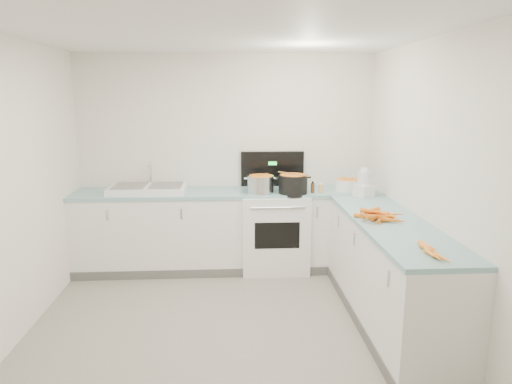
{
  "coord_description": "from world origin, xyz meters",
  "views": [
    {
      "loc": [
        0.03,
        -3.47,
        2.02
      ],
      "look_at": [
        0.3,
        1.1,
        1.05
      ],
      "focal_mm": 32.0,
      "sensor_mm": 36.0,
      "label": 1
    }
  ],
  "objects": [
    {
      "name": "sink",
      "position": [
        -0.9,
        1.7,
        0.98
      ],
      "size": [
        0.86,
        0.52,
        0.31
      ],
      "color": "white",
      "rests_on": "counter_back"
    },
    {
      "name": "carrot_pile",
      "position": [
        1.34,
        0.4,
        0.97
      ],
      "size": [
        0.43,
        0.41,
        0.1
      ],
      "color": "orange",
      "rests_on": "counter_right"
    },
    {
      "name": "wooden_spoon",
      "position": [
        0.74,
        1.53,
        1.16
      ],
      "size": [
        0.31,
        0.33,
        0.02
      ],
      "primitive_type": "cylinder",
      "rotation": [
        1.57,
        0.0,
        0.75
      ],
      "color": "#AD7A47",
      "rests_on": "black_pot"
    },
    {
      "name": "food_processor",
      "position": [
        1.48,
        1.3,
        1.08
      ],
      "size": [
        0.22,
        0.23,
        0.31
      ],
      "color": "white",
      "rests_on": "counter_right"
    },
    {
      "name": "counter_right",
      "position": [
        1.45,
        0.3,
        0.47
      ],
      "size": [
        0.62,
        2.2,
        0.94
      ],
      "color": "white",
      "rests_on": "ground"
    },
    {
      "name": "floor",
      "position": [
        0.0,
        0.0,
        0.0
      ],
      "size": [
        3.5,
        4.0,
        0.0
      ],
      "primitive_type": null,
      "color": "gray",
      "rests_on": "ground"
    },
    {
      "name": "wall_back",
      "position": [
        0.0,
        2.0,
        1.25
      ],
      "size": [
        3.5,
        0.0,
        2.5
      ],
      "primitive_type": null,
      "rotation": [
        1.57,
        0.0,
        0.0
      ],
      "color": "silver",
      "rests_on": "ground"
    },
    {
      "name": "counter_back",
      "position": [
        0.0,
        1.7,
        0.47
      ],
      "size": [
        3.5,
        0.62,
        0.94
      ],
      "color": "white",
      "rests_on": "ground"
    },
    {
      "name": "wall_right",
      "position": [
        1.75,
        0.0,
        1.25
      ],
      "size": [
        0.0,
        4.0,
        2.5
      ],
      "primitive_type": null,
      "rotation": [
        1.57,
        0.0,
        -1.57
      ],
      "color": "silver",
      "rests_on": "ground"
    },
    {
      "name": "stove",
      "position": [
        0.55,
        1.69,
        0.47
      ],
      "size": [
        0.76,
        0.65,
        1.36
      ],
      "color": "white",
      "rests_on": "ground"
    },
    {
      "name": "black_pot",
      "position": [
        0.74,
        1.53,
        1.03
      ],
      "size": [
        0.41,
        0.41,
        0.23
      ],
      "primitive_type": "cylinder",
      "rotation": [
        0.0,
        0.0,
        -0.35
      ],
      "color": "black",
      "rests_on": "stove"
    },
    {
      "name": "steel_pot",
      "position": [
        0.38,
        1.56,
        1.03
      ],
      "size": [
        0.36,
        0.36,
        0.22
      ],
      "primitive_type": "cylinder",
      "rotation": [
        0.0,
        0.0,
        -0.22
      ],
      "color": "silver",
      "rests_on": "stove"
    },
    {
      "name": "ceiling",
      "position": [
        0.0,
        0.0,
        2.5
      ],
      "size": [
        3.5,
        4.0,
        0.0
      ],
      "primitive_type": null,
      "rotation": [
        3.14,
        0.0,
        0.0
      ],
      "color": "silver",
      "rests_on": "ground"
    },
    {
      "name": "peelings",
      "position": [
        -1.1,
        1.7,
        1.02
      ],
      "size": [
        0.23,
        0.27,
        0.01
      ],
      "color": "tan",
      "rests_on": "sink"
    },
    {
      "name": "spice_jar",
      "position": [
        1.07,
        1.56,
        0.99
      ],
      "size": [
        0.05,
        0.05,
        0.09
      ],
      "primitive_type": "cylinder",
      "color": "#E5B266",
      "rests_on": "counter_back"
    },
    {
      "name": "extract_bottle",
      "position": [
        0.97,
        1.54,
        0.99
      ],
      "size": [
        0.04,
        0.04,
        0.11
      ],
      "primitive_type": "cylinder",
      "color": "#593319",
      "rests_on": "counter_back"
    },
    {
      "name": "wall_front",
      "position": [
        0.0,
        -2.0,
        1.25
      ],
      "size": [
        3.5,
        0.0,
        2.5
      ],
      "primitive_type": null,
      "rotation": [
        -1.57,
        0.0,
        0.0
      ],
      "color": "silver",
      "rests_on": "ground"
    },
    {
      "name": "peeled_carrots",
      "position": [
        1.43,
        -0.54,
        0.96
      ],
      "size": [
        0.12,
        0.41,
        0.04
      ],
      "color": "orange",
      "rests_on": "counter_right"
    },
    {
      "name": "mixing_bowl",
      "position": [
        1.39,
        1.65,
        1.01
      ],
      "size": [
        0.36,
        0.36,
        0.13
      ],
      "primitive_type": "cylinder",
      "rotation": [
        0.0,
        0.0,
        -0.35
      ],
      "color": "white",
      "rests_on": "counter_back"
    }
  ]
}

